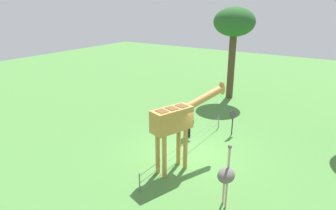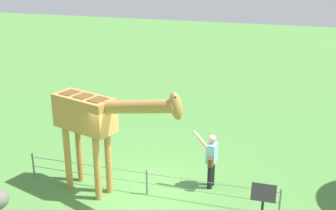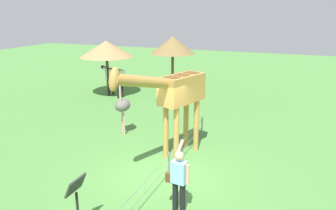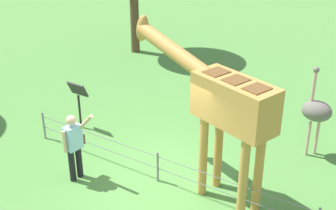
{
  "view_description": "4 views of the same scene",
  "coord_description": "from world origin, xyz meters",
  "px_view_note": "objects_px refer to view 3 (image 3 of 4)",
  "views": [
    {
      "loc": [
        -10.71,
        -5.91,
        6.63
      ],
      "look_at": [
        -0.26,
        0.98,
        2.28
      ],
      "focal_mm": 31.65,
      "sensor_mm": 36.0,
      "label": 1
    },
    {
      "loc": [
        3.4,
        -9.53,
        6.28
      ],
      "look_at": [
        0.35,
        0.94,
        2.34
      ],
      "focal_mm": 45.95,
      "sensor_mm": 36.0,
      "label": 2
    },
    {
      "loc": [
        8.33,
        3.38,
        4.81
      ],
      "look_at": [
        0.38,
        0.22,
        2.31
      ],
      "focal_mm": 35.65,
      "sensor_mm": 36.0,
      "label": 3
    },
    {
      "loc": [
        -4.72,
        7.09,
        6.02
      ],
      "look_at": [
        -0.56,
        0.56,
        2.22
      ],
      "focal_mm": 49.16,
      "sensor_mm": 36.0,
      "label": 4
    }
  ],
  "objects_px": {
    "ostrich": "(123,105)",
    "visitor": "(179,178)",
    "zebra": "(114,76)",
    "info_sign": "(76,193)",
    "shade_hut_far": "(173,45)",
    "giraffe": "(175,94)",
    "shade_hut_near": "(106,49)"
  },
  "relations": [
    {
      "from": "giraffe",
      "to": "shade_hut_near",
      "type": "bearing_deg",
      "value": -134.29
    },
    {
      "from": "giraffe",
      "to": "info_sign",
      "type": "distance_m",
      "value": 4.63
    },
    {
      "from": "visitor",
      "to": "info_sign",
      "type": "distance_m",
      "value": 2.38
    },
    {
      "from": "shade_hut_near",
      "to": "info_sign",
      "type": "relative_size",
      "value": 2.34
    },
    {
      "from": "ostrich",
      "to": "info_sign",
      "type": "relative_size",
      "value": 1.7
    },
    {
      "from": "ostrich",
      "to": "info_sign",
      "type": "bearing_deg",
      "value": 19.48
    },
    {
      "from": "zebra",
      "to": "shade_hut_far",
      "type": "height_order",
      "value": "shade_hut_far"
    },
    {
      "from": "ostrich",
      "to": "shade_hut_near",
      "type": "relative_size",
      "value": 0.73
    },
    {
      "from": "ostrich",
      "to": "shade_hut_far",
      "type": "xyz_separation_m",
      "value": [
        -7.15,
        -0.67,
        1.58
      ]
    },
    {
      "from": "ostrich",
      "to": "info_sign",
      "type": "height_order",
      "value": "ostrich"
    },
    {
      "from": "giraffe",
      "to": "ostrich",
      "type": "height_order",
      "value": "giraffe"
    },
    {
      "from": "visitor",
      "to": "info_sign",
      "type": "xyz_separation_m",
      "value": [
        1.54,
        -1.81,
        0.05
      ]
    },
    {
      "from": "shade_hut_far",
      "to": "visitor",
      "type": "bearing_deg",
      "value": 21.68
    },
    {
      "from": "zebra",
      "to": "ostrich",
      "type": "distance_m",
      "value": 5.97
    },
    {
      "from": "visitor",
      "to": "shade_hut_far",
      "type": "distance_m",
      "value": 12.24
    },
    {
      "from": "zebra",
      "to": "info_sign",
      "type": "xyz_separation_m",
      "value": [
        10.6,
        5.3,
        -0.21
      ]
    },
    {
      "from": "ostrich",
      "to": "visitor",
      "type": "bearing_deg",
      "value": 42.91
    },
    {
      "from": "giraffe",
      "to": "ostrich",
      "type": "xyz_separation_m",
      "value": [
        -1.22,
        -2.63,
        -1.01
      ]
    },
    {
      "from": "visitor",
      "to": "info_sign",
      "type": "height_order",
      "value": "visitor"
    },
    {
      "from": "giraffe",
      "to": "ostrich",
      "type": "bearing_deg",
      "value": -114.81
    },
    {
      "from": "ostrich",
      "to": "zebra",
      "type": "bearing_deg",
      "value": -146.34
    },
    {
      "from": "visitor",
      "to": "ostrich",
      "type": "bearing_deg",
      "value": -137.09
    },
    {
      "from": "shade_hut_far",
      "to": "info_sign",
      "type": "distance_m",
      "value": 13.18
    },
    {
      "from": "zebra",
      "to": "shade_hut_near",
      "type": "height_order",
      "value": "shade_hut_near"
    },
    {
      "from": "giraffe",
      "to": "shade_hut_far",
      "type": "relative_size",
      "value": 1.18
    },
    {
      "from": "visitor",
      "to": "ostrich",
      "type": "height_order",
      "value": "ostrich"
    },
    {
      "from": "visitor",
      "to": "giraffe",
      "type": "bearing_deg",
      "value": -157.8
    },
    {
      "from": "ostrich",
      "to": "shade_hut_near",
      "type": "distance_m",
      "value": 6.41
    },
    {
      "from": "shade_hut_near",
      "to": "shade_hut_far",
      "type": "height_order",
      "value": "shade_hut_far"
    },
    {
      "from": "zebra",
      "to": "ostrich",
      "type": "relative_size",
      "value": 0.8
    },
    {
      "from": "zebra",
      "to": "giraffe",
      "type": "bearing_deg",
      "value": 43.84
    },
    {
      "from": "visitor",
      "to": "zebra",
      "type": "relative_size",
      "value": 0.94
    }
  ]
}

